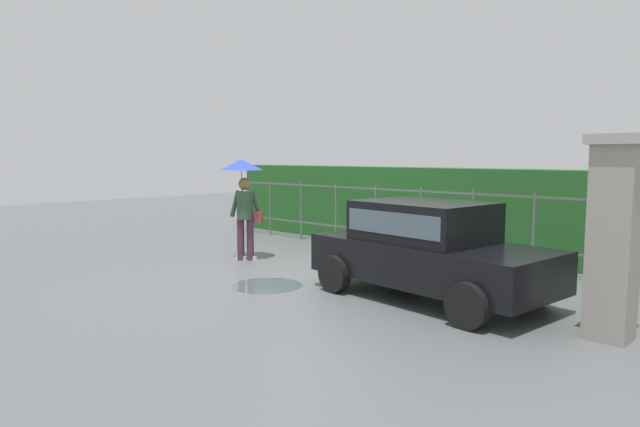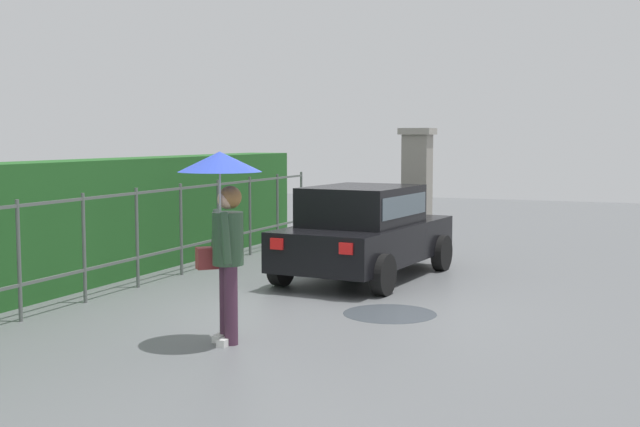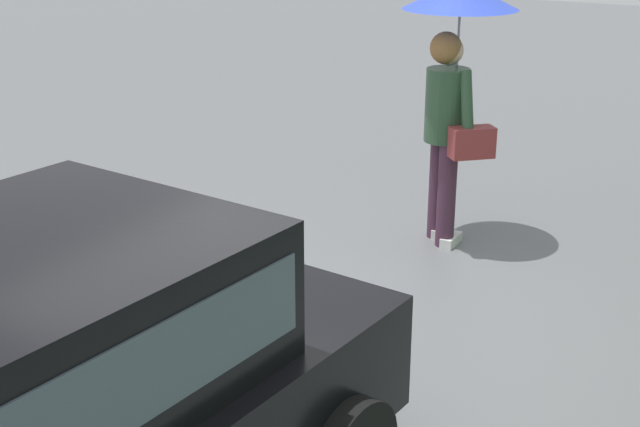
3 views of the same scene
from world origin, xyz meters
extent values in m
plane|color=slate|center=(0.00, 0.00, 0.00)|extent=(40.00, 40.00, 0.00)
cube|color=black|center=(2.32, 0.23, 0.58)|extent=(3.84, 1.99, 0.60)
cube|color=black|center=(2.17, 0.25, 1.18)|extent=(2.03, 1.62, 0.60)
cube|color=#4C5B66|center=(2.17, 0.25, 1.20)|extent=(1.88, 1.62, 0.33)
cylinder|color=black|center=(3.64, 0.95, 0.30)|extent=(0.61, 0.24, 0.60)
cylinder|color=black|center=(3.48, -0.72, 0.30)|extent=(0.61, 0.24, 0.60)
cylinder|color=black|center=(1.15, 1.19, 0.30)|extent=(0.61, 0.24, 0.60)
cylinder|color=black|center=(0.99, -0.48, 0.30)|extent=(0.61, 0.24, 0.60)
cube|color=red|center=(0.52, 0.96, 0.73)|extent=(0.08, 0.20, 0.16)
cube|color=red|center=(0.41, -0.13, 0.73)|extent=(0.08, 0.20, 0.16)
cylinder|color=#47283D|center=(-2.29, 0.20, 0.43)|extent=(0.15, 0.15, 0.86)
cylinder|color=#47283D|center=(-2.14, 0.33, 0.43)|extent=(0.15, 0.15, 0.86)
cube|color=white|center=(-2.33, 0.24, 0.04)|extent=(0.26, 0.10, 0.08)
cube|color=white|center=(-2.18, 0.38, 0.04)|extent=(0.26, 0.10, 0.08)
cylinder|color=#2D4C33|center=(-2.21, 0.26, 1.15)|extent=(0.34, 0.34, 0.58)
sphere|color=#DBAD89|center=(-2.21, 0.26, 1.58)|extent=(0.22, 0.22, 0.22)
sphere|color=olive|center=(-2.19, 0.24, 1.60)|extent=(0.25, 0.25, 0.25)
cylinder|color=#2D4C33|center=(-2.43, 0.17, 1.18)|extent=(0.23, 0.22, 0.56)
cylinder|color=#2D4C33|center=(-2.11, 0.47, 1.18)|extent=(0.23, 0.22, 0.56)
cylinder|color=#B2B2B7|center=(-2.34, 0.28, 1.50)|extent=(0.02, 0.02, 0.77)
cone|color=blue|center=(-2.34, 0.28, 1.99)|extent=(0.90, 0.90, 0.22)
cube|color=maroon|center=(-2.11, 0.53, 0.91)|extent=(0.35, 0.36, 0.24)
cube|color=gray|center=(4.88, 0.11, 1.15)|extent=(0.48, 0.48, 2.30)
cube|color=#9E998E|center=(4.88, 0.11, 2.36)|extent=(0.60, 0.60, 0.12)
cylinder|color=#59605B|center=(-5.96, 3.12, 0.75)|extent=(0.05, 0.05, 1.50)
cylinder|color=#59605B|center=(-4.73, 3.12, 0.75)|extent=(0.05, 0.05, 1.50)
cylinder|color=#59605B|center=(-3.50, 3.12, 0.75)|extent=(0.05, 0.05, 1.50)
cylinder|color=#59605B|center=(-2.26, 3.12, 0.75)|extent=(0.05, 0.05, 1.50)
cylinder|color=#59605B|center=(-1.03, 3.12, 0.75)|extent=(0.05, 0.05, 1.50)
cylinder|color=#59605B|center=(0.20, 3.12, 0.75)|extent=(0.05, 0.05, 1.50)
cylinder|color=#59605B|center=(1.43, 3.12, 0.75)|extent=(0.05, 0.05, 1.50)
cylinder|color=#59605B|center=(2.66, 3.12, 0.75)|extent=(0.05, 0.05, 1.50)
cylinder|color=#59605B|center=(3.89, 3.12, 0.75)|extent=(0.05, 0.05, 1.50)
cube|color=#59605B|center=(0.20, 3.12, 1.42)|extent=(12.32, 0.03, 0.04)
cube|color=#59605B|center=(0.20, 3.12, 0.45)|extent=(12.32, 0.03, 0.04)
cube|color=#235B23|center=(0.20, 4.14, 0.95)|extent=(13.32, 0.90, 1.90)
cylinder|color=#4C545B|center=(-0.14, -0.93, 0.00)|extent=(1.20, 1.20, 0.00)
camera|label=1|loc=(6.87, -6.88, 2.17)|focal=31.15mm
camera|label=2|loc=(-10.02, -4.00, 2.24)|focal=46.06mm
camera|label=3|loc=(4.05, 2.72, 2.70)|focal=48.38mm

